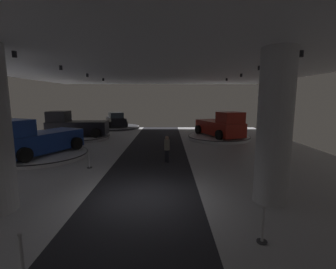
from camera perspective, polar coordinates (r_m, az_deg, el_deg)
The scene contains 15 objects.
ground at distance 9.55m, azimuth -6.05°, elevation -14.87°, with size 24.00×44.00×0.06m.
ceiling_with_spotlights at distance 8.93m, azimuth -6.66°, elevation 20.04°, with size 24.00×44.00×0.39m.
column_right at distance 9.25m, azimuth 23.92°, elevation 1.51°, with size 1.20×1.20×5.50m.
display_platform_far_left at distance 23.86m, azimuth -20.74°, elevation -0.57°, with size 5.68×5.68×0.28m.
pickup_truck_far_left at distance 23.82m, azimuth -21.62°, elevation 1.94°, with size 5.42×2.92×2.30m.
display_platform_far_right at distance 22.68m, azimuth 11.83°, elevation -0.63°, with size 5.68×5.68×0.29m.
pickup_truck_far_right at distance 22.26m, azimuth 12.36°, elevation 1.95°, with size 4.08×5.70×2.30m.
display_platform_mid_left at distance 17.42m, azimuth -28.17°, elevation -4.37°, with size 5.68×5.68×0.26m.
pickup_truck_mid_left at distance 17.04m, azimuth -29.28°, elevation -1.13°, with size 4.31×5.69×2.30m.
display_platform_deep_left at distance 30.58m, azimuth -12.47°, elevation 1.75°, with size 5.71×5.71×0.29m.
display_car_deep_left at distance 30.46m, azimuth -12.52°, elevation 3.41°, with size 3.39×4.57×1.71m.
visitor_walking_near at distance 14.05m, azimuth -0.43°, elevation -3.10°, with size 0.32×0.32×1.59m.
stanchion_a at distance 6.55m, azimuth -31.67°, elevation -24.21°, with size 0.28×0.28×1.01m.
stanchion_b at distance 13.75m, azimuth -18.49°, elevation -6.12°, with size 0.28×0.28×1.01m.
stanchion_c at distance 7.20m, azimuth 21.53°, elevation -20.32°, with size 0.28×0.28×1.01m.
Camera 1 is at (0.95, -8.70, 3.80)m, focal length 25.49 mm.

